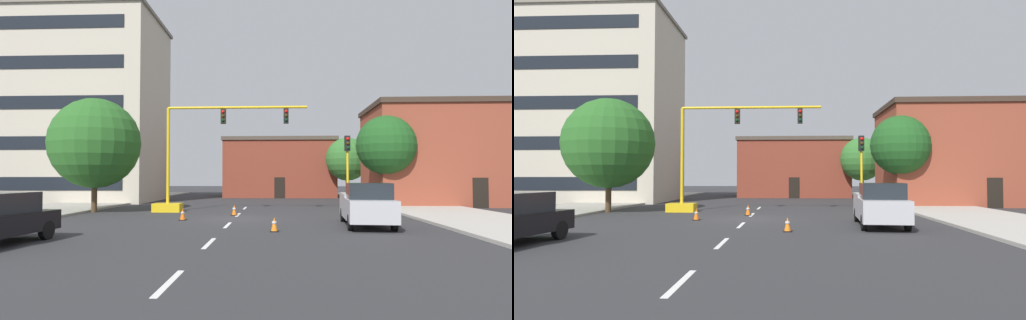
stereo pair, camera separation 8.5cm
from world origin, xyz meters
The scene contains 20 objects.
ground_plane centered at (0.00, 0.00, 0.00)m, with size 160.00×160.00×0.00m, color #2D2D30.
sidewalk_left centered at (-12.66, 8.00, 0.07)m, with size 6.00×56.00×0.14m, color #9E998E.
sidewalk_right centered at (12.66, 8.00, 0.07)m, with size 6.00×56.00×0.14m, color #B2ADA3.
lane_stripe_seg_0 centered at (0.00, -14.00, 0.00)m, with size 0.16×2.40×0.01m, color silver.
lane_stripe_seg_1 centered at (0.00, -8.50, 0.00)m, with size 0.16×2.40×0.01m, color silver.
lane_stripe_seg_2 centered at (0.00, -3.00, 0.00)m, with size 0.16×2.40×0.01m, color silver.
lane_stripe_seg_3 centered at (0.00, 2.50, 0.00)m, with size 0.16×2.40×0.01m, color silver.
lane_stripe_seg_4 centered at (0.00, 8.00, 0.00)m, with size 0.16×2.40×0.01m, color silver.
building_tall_left centered at (-16.67, 16.60, 8.62)m, with size 15.83×10.46×17.23m.
building_brick_center centered at (2.59, 26.91, 3.29)m, with size 12.43×9.50×6.57m.
building_row_right centered at (17.03, 13.01, 4.08)m, with size 14.21×8.75×8.13m.
traffic_signal_gantry centered at (-3.44, 4.45, 2.29)m, with size 9.91×1.20×6.83m.
traffic_light_pole_right centered at (6.67, 3.60, 3.53)m, with size 0.32×0.47×4.80m.
tree_right_far centered at (9.50, 21.26, 4.05)m, with size 4.41×4.41×6.26m.
tree_left_near centered at (-9.33, 3.81, 4.41)m, with size 5.76×5.76×7.29m.
tree_right_mid centered at (10.45, 9.31, 4.62)m, with size 4.43×4.43×6.84m.
pickup_truck_silver centered at (6.43, -3.08, 0.97)m, with size 2.36×5.52×1.99m.
traffic_cone_roadside_a centered at (-2.60, -0.85, 0.30)m, with size 0.36×0.36×0.62m.
traffic_cone_roadside_b centered at (-0.19, 2.05, 0.31)m, with size 0.36×0.36×0.63m.
traffic_cone_roadside_c centered at (2.21, -5.32, 0.30)m, with size 0.36×0.36×0.60m.
Camera 2 is at (2.41, -23.24, 2.28)m, focal length 30.32 mm.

